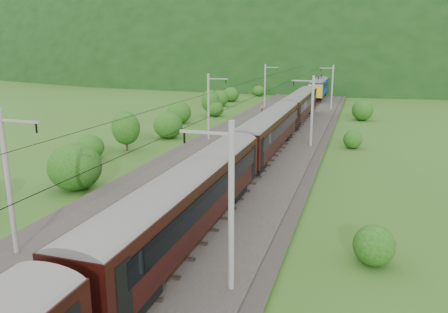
% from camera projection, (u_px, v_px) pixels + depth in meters
% --- Properties ---
extents(ground, '(600.00, 600.00, 0.00)m').
position_uv_depth(ground, '(116.00, 274.00, 22.46)').
color(ground, '#36581B').
rests_on(ground, ground).
extents(railbed, '(14.00, 220.00, 0.30)m').
position_uv_depth(railbed, '(189.00, 206.00, 31.67)').
color(railbed, '#38332D').
rests_on(railbed, ground).
extents(track_left, '(2.40, 220.00, 0.27)m').
position_uv_depth(track_left, '(158.00, 200.00, 32.32)').
color(track_left, brown).
rests_on(track_left, railbed).
extents(track_right, '(2.40, 220.00, 0.27)m').
position_uv_depth(track_right, '(220.00, 206.00, 30.92)').
color(track_right, brown).
rests_on(track_right, railbed).
extents(catenary_left, '(2.54, 192.28, 8.00)m').
position_uv_depth(catenary_left, '(209.00, 105.00, 52.75)').
color(catenary_left, gray).
rests_on(catenary_left, railbed).
extents(catenary_right, '(2.54, 192.28, 8.00)m').
position_uv_depth(catenary_right, '(311.00, 110.00, 49.18)').
color(catenary_right, gray).
rests_on(catenary_right, railbed).
extents(overhead_wires, '(4.83, 198.00, 0.03)m').
position_uv_depth(overhead_wires, '(187.00, 111.00, 29.98)').
color(overhead_wires, black).
rests_on(overhead_wires, ground).
extents(mountain_main, '(504.00, 360.00, 244.00)m').
position_uv_depth(mountain_main, '(344.00, 67.00, 262.98)').
color(mountain_main, '#123311').
rests_on(mountain_main, ground).
extents(mountain_ridge, '(336.00, 280.00, 132.00)m').
position_uv_depth(mountain_ridge, '(185.00, 62.00, 334.97)').
color(mountain_ridge, '#123311').
rests_on(mountain_ridge, ground).
extents(train, '(2.95, 141.41, 5.13)m').
position_uv_depth(train, '(240.00, 147.00, 35.13)').
color(train, black).
rests_on(train, ground).
extents(hazard_post_near, '(0.14, 0.14, 1.35)m').
position_uv_depth(hazard_post_near, '(275.00, 123.00, 61.45)').
color(hazard_post_near, red).
rests_on(hazard_post_near, railbed).
extents(hazard_post_far, '(0.18, 0.18, 1.68)m').
position_uv_depth(hazard_post_far, '(249.00, 146.00, 46.34)').
color(hazard_post_far, red).
rests_on(hazard_post_far, railbed).
extents(signal, '(0.25, 0.25, 2.27)m').
position_uv_depth(signal, '(262.00, 112.00, 67.03)').
color(signal, black).
rests_on(signal, railbed).
extents(vegetation_left, '(10.47, 145.33, 5.91)m').
position_uv_depth(vegetation_left, '(45.00, 164.00, 35.80)').
color(vegetation_left, '#154712').
rests_on(vegetation_left, ground).
extents(vegetation_right, '(6.11, 97.03, 3.20)m').
position_uv_depth(vegetation_right, '(371.00, 270.00, 20.01)').
color(vegetation_right, '#154712').
rests_on(vegetation_right, ground).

